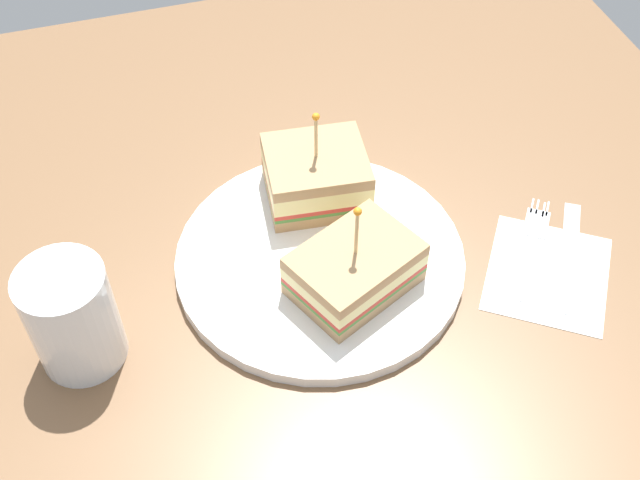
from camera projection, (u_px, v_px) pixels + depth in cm
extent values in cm
cube|color=brown|center=(320.00, 270.00, 74.55)|extent=(91.31, 91.31, 2.00)
cylinder|color=white|center=(320.00, 259.00, 73.34)|extent=(26.12, 26.12, 1.22)
cube|color=tan|center=(354.00, 281.00, 70.11)|extent=(11.04, 12.52, 1.20)
cube|color=#478438|center=(354.00, 275.00, 69.50)|extent=(11.04, 12.52, 0.40)
cube|color=red|center=(355.00, 272.00, 69.17)|extent=(11.04, 12.52, 0.50)
cube|color=#EFE093|center=(355.00, 266.00, 68.52)|extent=(11.04, 12.52, 1.21)
cube|color=tan|center=(355.00, 257.00, 67.62)|extent=(11.04, 12.52, 1.20)
cylinder|color=tan|center=(356.00, 235.00, 65.56)|extent=(0.30, 0.30, 5.49)
sphere|color=orange|center=(358.00, 212.00, 63.49)|extent=(0.70, 0.70, 0.70)
cube|color=tan|center=(316.00, 191.00, 77.37)|extent=(9.17, 10.07, 1.22)
cube|color=#478438|center=(316.00, 185.00, 76.76)|extent=(9.17, 10.07, 0.40)
cube|color=red|center=(316.00, 181.00, 76.42)|extent=(9.17, 10.07, 0.50)
cube|color=#EFE093|center=(316.00, 173.00, 75.55)|extent=(9.17, 10.07, 1.82)
cube|color=tan|center=(316.00, 161.00, 74.41)|extent=(9.17, 10.07, 1.22)
cylinder|color=tan|center=(316.00, 139.00, 72.44)|extent=(0.30, 0.30, 5.23)
sphere|color=orange|center=(316.00, 117.00, 70.48)|extent=(0.70, 0.70, 0.70)
cylinder|color=gold|center=(75.00, 325.00, 64.56)|extent=(6.23, 6.23, 7.70)
cylinder|color=white|center=(72.00, 317.00, 63.75)|extent=(7.08, 7.08, 9.86)
cube|color=white|center=(548.00, 273.00, 72.92)|extent=(15.58, 15.28, 0.15)
cube|color=silver|center=(527.00, 268.00, 73.22)|extent=(6.85, 5.07, 0.35)
cube|color=silver|center=(537.00, 223.00, 76.85)|extent=(4.21, 3.87, 0.35)
cube|color=silver|center=(548.00, 209.00, 78.07)|extent=(1.74, 1.30, 0.35)
cube|color=silver|center=(543.00, 208.00, 78.17)|extent=(1.74, 1.30, 0.35)
cube|color=silver|center=(537.00, 207.00, 78.28)|extent=(1.74, 1.30, 0.35)
cube|color=silver|center=(532.00, 205.00, 78.38)|extent=(1.74, 1.30, 0.35)
cube|color=silver|center=(569.00, 277.00, 72.47)|extent=(7.46, 4.80, 0.35)
cube|color=silver|center=(571.00, 230.00, 76.30)|extent=(6.77, 4.89, 0.24)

